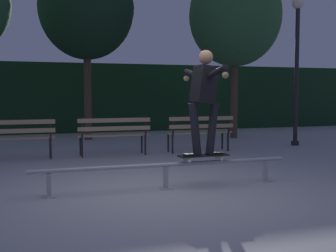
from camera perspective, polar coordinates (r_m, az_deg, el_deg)
ground_plane at (r=6.20m, az=0.12°, el=-8.56°), size 90.00×90.00×0.00m
hedge_backdrop at (r=15.82m, az=-11.36°, el=3.69°), size 24.00×1.20×2.44m
grind_rail at (r=6.26m, az=-0.27°, el=-5.69°), size 3.88×0.18×0.38m
skateboard at (r=6.44m, az=4.74°, el=-3.98°), size 0.79×0.23×0.09m
skateboarder at (r=6.37m, az=4.81°, el=4.38°), size 0.62×1.41×1.56m
park_bench_leftmost at (r=9.39m, az=-19.67°, el=-1.08°), size 1.60×0.42×0.88m
park_bench_left_center at (r=9.56m, az=-7.25°, el=-0.76°), size 1.60×0.42×0.88m
park_bench_right_center at (r=10.15m, az=4.23°, el=-0.44°), size 1.60×0.42×0.88m
tree_behind_benches at (r=13.25m, az=-10.79°, el=15.24°), size 2.80×2.80×5.46m
tree_far_right at (r=13.65m, az=8.91°, el=14.27°), size 2.81×2.81×5.30m
lamp_post_right at (r=11.92m, az=16.79°, el=9.46°), size 0.32×0.32×3.90m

